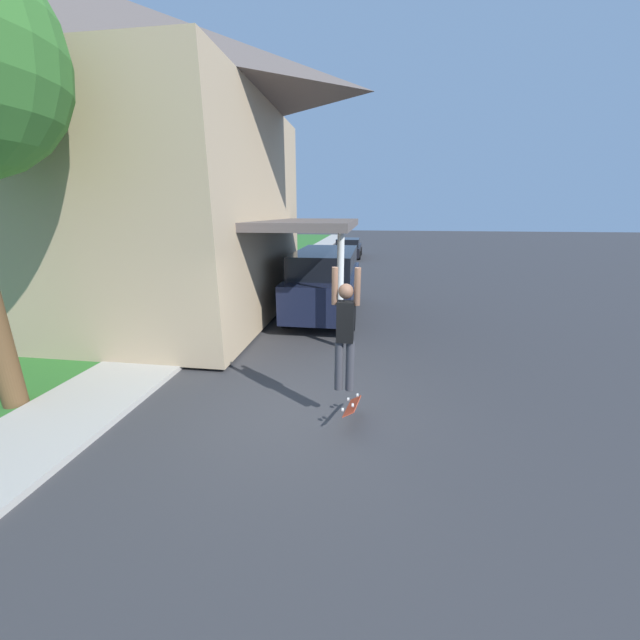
# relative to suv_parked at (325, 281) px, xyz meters

# --- Properties ---
(ground_plane) EXTENTS (120.00, 120.00, 0.00)m
(ground_plane) POSITION_rel_suv_parked_xyz_m (0.23, -5.96, -1.09)
(ground_plane) COLOR #333335
(lawn) EXTENTS (10.00, 80.00, 0.08)m
(lawn) POSITION_rel_suv_parked_xyz_m (-7.77, 0.04, -1.05)
(lawn) COLOR #2D6B28
(lawn) RESTS_ON ground_plane
(sidewalk) EXTENTS (1.80, 80.00, 0.10)m
(sidewalk) POSITION_rel_suv_parked_xyz_m (-3.37, 0.04, -1.04)
(sidewalk) COLOR #ADA89E
(sidewalk) RESTS_ON ground_plane
(house) EXTENTS (13.69, 8.38, 8.96)m
(house) POSITION_rel_suv_parked_xyz_m (-6.90, -0.96, 3.64)
(house) COLOR tan
(house) RESTS_ON lawn
(suv_parked) EXTENTS (2.09, 4.88, 2.04)m
(suv_parked) POSITION_rel_suv_parked_xyz_m (0.00, 0.00, 0.00)
(suv_parked) COLOR black
(suv_parked) RESTS_ON ground_plane
(car_down_street) EXTENTS (1.93, 4.59, 1.34)m
(car_down_street) POSITION_rel_suv_parked_xyz_m (-0.29, 15.19, -0.44)
(car_down_street) COLOR black
(car_down_street) RESTS_ON ground_plane
(skateboarder) EXTENTS (0.41, 0.22, 1.90)m
(skateboarder) POSITION_rel_suv_parked_xyz_m (1.08, -6.15, 0.46)
(skateboarder) COLOR #38383D
(skateboarder) RESTS_ON ground_plane
(skateboard) EXTENTS (0.28, 0.77, 0.30)m
(skateboard) POSITION_rel_suv_parked_xyz_m (1.22, -6.21, -0.76)
(skateboard) COLOR #B73D23
(skateboard) RESTS_ON ground_plane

